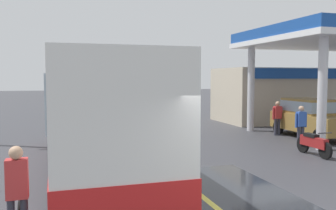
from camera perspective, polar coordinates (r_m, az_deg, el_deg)
The scene contains 11 objects.
ground at distance 25.87m, azimuth -9.75°, elevation -2.05°, with size 120.00×120.00×0.00m, color #38383D.
lane_divider_stripe at distance 20.96m, azimuth -7.99°, elevation -3.48°, with size 0.16×50.00×0.01m, color #D8CC4C.
wet_puddle_patch at distance 9.78m, azimuth 9.16°, elevation -12.44°, with size 2.54×4.39×0.01m, color #26282D.
coach_bus_main at distance 11.43m, azimuth -11.38°, elevation -1.28°, with size 2.60×11.04×3.69m.
gas_station_roadside at distance 23.12m, azimuth 18.84°, elevation 3.57°, with size 9.10×11.95×5.10m.
car_at_pump at distance 18.51m, azimuth 21.08°, elevation -1.59°, with size 1.70×4.20×1.82m.
minibus_opposing_lane at distance 28.31m, azimuth -5.06°, elevation 1.52°, with size 2.04×6.13×2.44m.
cyclist_on_shoulder at distance 6.57m, azimuth -22.23°, elevation -13.93°, with size 0.34×1.82×1.72m.
motorcycle_parked_forecourt at distance 14.32m, azimuth 21.54°, elevation -5.54°, with size 0.55×1.80×0.92m.
pedestrian_near_pump at distance 18.74m, azimuth 16.54°, elevation -1.67°, with size 0.55×0.22×1.66m.
pedestrian_by_shop at distance 16.02m, azimuth 19.83°, elevation -2.72°, with size 0.55×0.22×1.66m.
Camera 1 is at (-3.28, -5.51, 2.80)m, focal length 39.48 mm.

